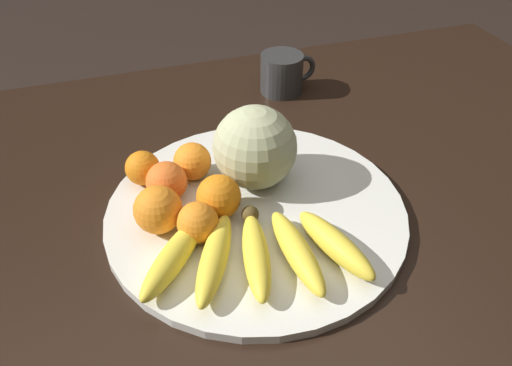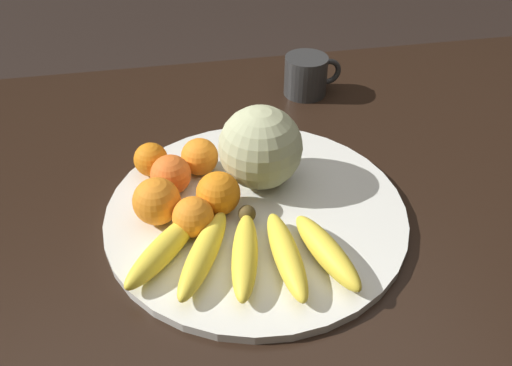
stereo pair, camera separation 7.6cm
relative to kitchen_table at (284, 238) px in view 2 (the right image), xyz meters
The scene contains 11 objects.
kitchen_table is the anchor object (origin of this frame).
fruit_bowl 0.11m from the kitchen_table, 157.99° to the right, with size 0.48×0.48×0.02m.
melon 0.18m from the kitchen_table, 129.29° to the left, with size 0.14×0.14×0.14m.
banana_bunch 0.20m from the kitchen_table, 125.15° to the right, with size 0.33×0.20×0.04m.
orange_front_left 0.23m from the kitchen_table, 166.08° to the left, with size 0.07×0.07×0.07m.
orange_front_right 0.21m from the kitchen_table, 159.31° to the right, with size 0.06×0.06×0.06m.
orange_mid_center 0.21m from the kitchen_table, 146.42° to the left, with size 0.06×0.06×0.06m.
orange_back_left 0.25m from the kitchen_table, behind, with size 0.07×0.07×0.07m.
orange_back_right 0.18m from the kitchen_table, behind, with size 0.07×0.07×0.07m.
orange_top_small 0.27m from the kitchen_table, 155.12° to the left, with size 0.06×0.06×0.06m.
ceramic_mug 0.39m from the kitchen_table, 69.63° to the left, with size 0.13×0.09×0.09m.
Camera 2 is at (-0.17, -0.60, 1.31)m, focal length 35.00 mm.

